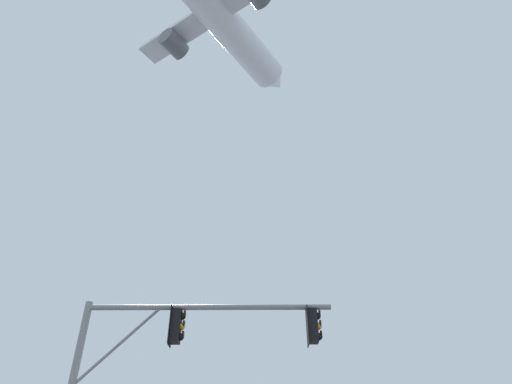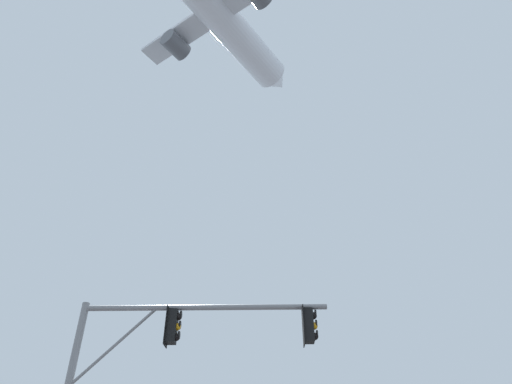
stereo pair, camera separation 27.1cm
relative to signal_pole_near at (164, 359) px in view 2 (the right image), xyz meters
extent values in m
cylinder|color=gray|center=(1.00, 0.06, 1.37)|extent=(6.69, 0.52, 0.15)
cylinder|color=gray|center=(-1.34, -0.07, 0.34)|extent=(2.06, 0.19, 2.10)
cube|color=black|center=(3.80, 0.21, 0.84)|extent=(0.28, 0.33, 0.90)
cylinder|color=black|center=(3.80, 0.21, 1.35)|extent=(0.05, 0.05, 0.12)
cube|color=black|center=(3.66, 0.20, 0.84)|extent=(0.05, 0.46, 1.04)
sphere|color=black|center=(3.95, 0.22, 1.11)|extent=(0.20, 0.20, 0.20)
cylinder|color=black|center=(4.01, 0.22, 1.17)|extent=(0.05, 0.21, 0.21)
sphere|color=orange|center=(3.95, 0.22, 0.83)|extent=(0.20, 0.20, 0.20)
cylinder|color=black|center=(4.01, 0.22, 0.89)|extent=(0.05, 0.21, 0.21)
sphere|color=black|center=(3.95, 0.22, 0.55)|extent=(0.20, 0.20, 0.20)
cylinder|color=black|center=(4.01, 0.22, 0.61)|extent=(0.05, 0.21, 0.21)
cube|color=black|center=(0.13, 0.01, 0.84)|extent=(0.28, 0.33, 0.90)
cylinder|color=black|center=(0.13, 0.01, 1.35)|extent=(0.05, 0.05, 0.12)
cube|color=black|center=(-0.01, 0.00, 0.84)|extent=(0.05, 0.46, 1.04)
sphere|color=black|center=(0.27, 0.02, 1.11)|extent=(0.20, 0.20, 0.20)
cylinder|color=black|center=(0.34, 0.02, 1.17)|extent=(0.05, 0.21, 0.21)
sphere|color=orange|center=(0.27, 0.02, 0.83)|extent=(0.20, 0.20, 0.20)
cylinder|color=black|center=(0.34, 0.02, 0.89)|extent=(0.05, 0.21, 0.21)
sphere|color=black|center=(0.27, 0.02, 0.55)|extent=(0.20, 0.20, 0.20)
cylinder|color=black|center=(0.34, 0.02, 0.61)|extent=(0.05, 0.21, 0.21)
cylinder|color=white|center=(-3.90, 21.51, 46.77)|extent=(15.87, 22.48, 4.22)
cone|color=white|center=(2.90, 32.79, 46.77)|extent=(4.93, 4.55, 4.01)
cube|color=silver|center=(-4.25, 20.95, 46.14)|extent=(20.67, 14.06, 0.47)
cylinder|color=#595B60|center=(-9.61, 24.19, 44.88)|extent=(3.66, 3.93, 2.37)
camera|label=1|loc=(3.05, -12.06, -3.19)|focal=32.23mm
camera|label=2|loc=(3.32, -12.04, -3.19)|focal=32.23mm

